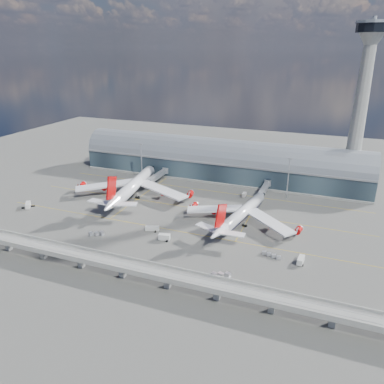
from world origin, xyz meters
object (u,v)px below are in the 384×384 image
(control_tower, at_px, (360,110))
(service_truck_4, at_px, (244,195))
(service_truck_0, at_px, (28,205))
(service_truck_1, at_px, (164,237))
(floodlight_mast_left, at_px, (141,160))
(service_truck_5, at_px, (240,213))
(airliner_left, at_px, (133,186))
(cargo_train_2, at_px, (271,255))
(service_truck_2, at_px, (152,228))
(cargo_train_1, at_px, (221,275))
(cargo_train_0, at_px, (96,234))
(floodlight_mast_right, at_px, (288,177))
(service_truck_3, at_px, (301,260))
(airliner_right, at_px, (241,214))

(control_tower, relative_size, service_truck_4, 23.30)
(service_truck_0, distance_m, service_truck_1, 90.54)
(floodlight_mast_left, relative_size, service_truck_5, 3.63)
(airliner_left, distance_m, service_truck_5, 69.37)
(service_truck_1, height_order, cargo_train_2, service_truck_1)
(service_truck_2, xyz_separation_m, cargo_train_1, (44.41, -26.66, -0.36))
(airliner_left, xyz_separation_m, service_truck_5, (69.06, -3.94, -5.20))
(cargo_train_0, bearing_deg, airliner_left, 36.90)
(floodlight_mast_right, height_order, service_truck_4, floodlight_mast_right)
(floodlight_mast_right, xyz_separation_m, cargo_train_1, (-12.78, -95.93, -12.69))
(control_tower, relative_size, service_truck_3, 16.61)
(airliner_left, height_order, cargo_train_2, airliner_left)
(cargo_train_0, distance_m, cargo_train_1, 68.97)
(airliner_left, xyz_separation_m, service_truck_3, (105.41, -41.71, -5.42))
(service_truck_2, bearing_deg, cargo_train_2, -111.67)
(service_truck_3, height_order, cargo_train_2, service_truck_3)
(service_truck_0, relative_size, service_truck_2, 1.00)
(service_truck_3, bearing_deg, cargo_train_2, -178.08)
(service_truck_2, relative_size, service_truck_5, 1.01)
(cargo_train_1, bearing_deg, floodlight_mast_right, 12.42)
(airliner_left, height_order, service_truck_3, airliner_left)
(service_truck_0, bearing_deg, airliner_right, -26.72)
(service_truck_4, distance_m, cargo_train_2, 71.64)
(service_truck_4, height_order, cargo_train_2, service_truck_4)
(airliner_right, bearing_deg, service_truck_1, -124.14)
(service_truck_4, xyz_separation_m, cargo_train_2, (28.38, -65.77, -0.50))
(floodlight_mast_left, bearing_deg, floodlight_mast_right, 0.00)
(airliner_left, xyz_separation_m, cargo_train_1, (76.41, -63.86, -5.96))
(control_tower, height_order, airliner_right, control_tower)
(service_truck_0, height_order, cargo_train_2, service_truck_0)
(airliner_right, xyz_separation_m, service_truck_2, (-39.85, -24.26, -4.11))
(control_tower, distance_m, cargo_train_0, 168.64)
(service_truck_5, bearing_deg, service_truck_0, 158.88)
(service_truck_3, bearing_deg, service_truck_2, -177.85)
(service_truck_0, xyz_separation_m, service_truck_4, (112.72, 61.78, -0.27))
(airliner_right, bearing_deg, cargo_train_0, -138.76)
(airliner_right, xyz_separation_m, service_truck_1, (-29.92, -31.05, -3.82))
(service_truck_2, bearing_deg, cargo_train_1, -139.18)
(service_truck_2, relative_size, cargo_train_2, 0.78)
(cargo_train_2, bearing_deg, floodlight_mast_left, 40.30)
(floodlight_mast_right, xyz_separation_m, service_truck_2, (-57.19, -69.28, -12.33))
(control_tower, distance_m, floodlight_mast_left, 143.01)
(floodlight_mast_right, relative_size, airliner_right, 0.39)
(cargo_train_0, bearing_deg, service_truck_5, -24.21)
(floodlight_mast_left, bearing_deg, service_truck_0, -118.55)
(control_tower, bearing_deg, cargo_train_2, -107.28)
(service_truck_0, height_order, service_truck_4, service_truck_0)
(airliner_left, bearing_deg, cargo_train_2, -32.03)
(service_truck_0, xyz_separation_m, service_truck_5, (117.38, 32.95, 0.15))
(service_truck_1, relative_size, service_truck_3, 0.94)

